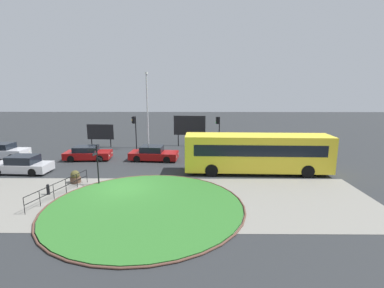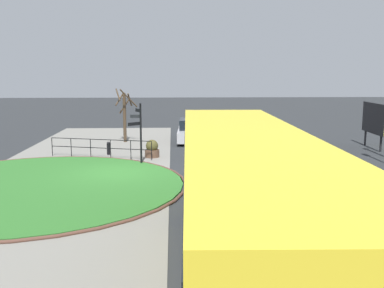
% 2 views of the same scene
% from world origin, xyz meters
% --- Properties ---
extents(ground, '(120.00, 120.00, 0.00)m').
position_xyz_m(ground, '(0.00, 0.00, 0.00)').
color(ground, '#282B2D').
extents(sidewalk_paving, '(32.00, 8.18, 0.02)m').
position_xyz_m(sidewalk_paving, '(0.00, -1.91, 0.01)').
color(sidewalk_paving, gray).
rests_on(sidewalk_paving, ground).
extents(grass_island, '(11.28, 11.28, 0.10)m').
position_xyz_m(grass_island, '(2.01, -2.93, 0.05)').
color(grass_island, '#2D6B28').
rests_on(grass_island, ground).
extents(grass_kerb_ring, '(11.59, 11.59, 0.11)m').
position_xyz_m(grass_kerb_ring, '(2.01, -2.93, 0.06)').
color(grass_kerb_ring, brown).
rests_on(grass_kerb_ring, ground).
extents(signpost_directional, '(1.01, 0.60, 2.93)m').
position_xyz_m(signpost_directional, '(-1.94, 0.76, 1.69)').
color(signpost_directional, black).
rests_on(signpost_directional, ground).
extents(bollard_foreground, '(0.19, 0.19, 0.71)m').
position_xyz_m(bollard_foreground, '(-4.59, -1.08, 0.37)').
color(bollard_foreground, black).
rests_on(bollard_foreground, ground).
extents(railing_grass_edge, '(1.49, 5.29, 0.99)m').
position_xyz_m(railing_grass_edge, '(-3.67, -1.36, 0.64)').
color(railing_grass_edge, black).
rests_on(railing_grass_edge, ground).
extents(bus_yellow, '(11.56, 2.83, 3.11)m').
position_xyz_m(bus_yellow, '(9.90, 3.79, 1.68)').
color(bus_yellow, yellow).
rests_on(bus_yellow, ground).
extents(car_near_lane, '(4.65, 2.28, 1.39)m').
position_xyz_m(car_near_lane, '(0.99, 7.68, 0.64)').
color(car_near_lane, maroon).
rests_on(car_near_lane, ground).
extents(car_far_lane, '(4.65, 2.06, 1.44)m').
position_xyz_m(car_far_lane, '(-9.06, 3.59, 0.66)').
color(car_far_lane, '#B7B7BC').
rests_on(car_far_lane, ground).
extents(car_trailing, '(4.34, 2.10, 1.32)m').
position_xyz_m(car_trailing, '(-5.32, 7.82, 0.63)').
color(car_trailing, maroon).
rests_on(car_trailing, ground).
extents(car_oncoming, '(4.65, 2.04, 1.50)m').
position_xyz_m(car_oncoming, '(-13.79, 8.29, 0.70)').
color(car_oncoming, silver).
rests_on(car_oncoming, ground).
extents(traffic_light_near, '(0.48, 0.32, 3.63)m').
position_xyz_m(traffic_light_near, '(7.47, 12.53, 2.67)').
color(traffic_light_near, black).
rests_on(traffic_light_near, ground).
extents(traffic_light_far, '(0.49, 0.29, 3.66)m').
position_xyz_m(traffic_light_far, '(-1.76, 12.56, 2.69)').
color(traffic_light_far, black).
rests_on(traffic_light_far, ground).
extents(lamppost_tall, '(0.32, 0.32, 8.43)m').
position_xyz_m(lamppost_tall, '(-0.39, 13.32, 4.51)').
color(lamppost_tall, '#B7B7BC').
rests_on(lamppost_tall, ground).
extents(billboard_left, '(3.13, 0.33, 2.62)m').
position_xyz_m(billboard_left, '(-5.99, 13.86, 1.69)').
color(billboard_left, black).
rests_on(billboard_left, ground).
extents(billboard_right, '(3.69, 0.45, 3.57)m').
position_xyz_m(billboard_right, '(4.31, 14.36, 2.37)').
color(billboard_right, black).
rests_on(billboard_right, ground).
extents(planter_near_signpost, '(0.74, 0.74, 0.92)m').
position_xyz_m(planter_near_signpost, '(-3.78, 1.25, 0.42)').
color(planter_near_signpost, brown).
rests_on(planter_near_signpost, ground).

